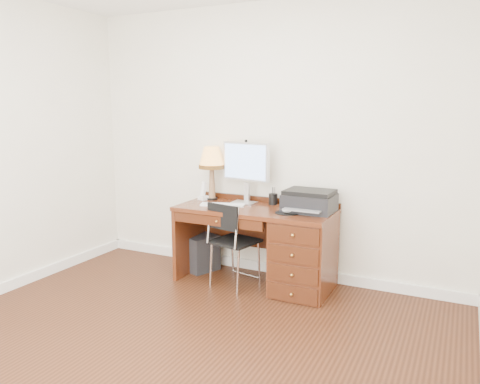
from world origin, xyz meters
The scene contains 12 objects.
ground centered at (0.00, 0.00, 0.00)m, with size 4.00×4.00×0.00m, color black.
room_shell centered at (0.00, 0.63, 0.05)m, with size 4.00×4.00×4.00m.
desk centered at (0.32, 1.40, 0.41)m, with size 1.50×0.67×0.75m.
monitor centered at (-0.18, 1.56, 1.13)m, with size 0.53×0.21×0.61m.
keyboard centered at (-0.33, 1.36, 0.76)m, with size 0.43×0.12×0.02m, color white.
mouse_pad centered at (0.36, 1.31, 0.76)m, with size 0.22×0.22×0.04m.
printer centered at (0.51, 1.47, 0.85)m, with size 0.46×0.36×0.20m.
leg_lamp centered at (-0.57, 1.58, 1.15)m, with size 0.27×0.27×0.55m.
phone centered at (-0.64, 1.53, 0.81)m, with size 0.11×0.11×0.19m.
pen_cup centered at (0.10, 1.62, 0.80)m, with size 0.09×0.09×0.11m, color black.
chair centered at (-0.15, 1.20, 0.50)m, with size 0.46×0.46×0.82m.
equipment_box centered at (-0.68, 1.50, 0.18)m, with size 0.32×0.32×0.37m, color black.
Camera 1 is at (1.77, -2.59, 1.69)m, focal length 35.00 mm.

